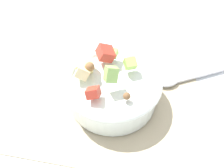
{
  "coord_description": "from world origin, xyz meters",
  "views": [
    {
      "loc": [
        -0.07,
        0.37,
        0.47
      ],
      "look_at": [
        0.0,
        -0.0,
        0.06
      ],
      "focal_mm": 38.74,
      "sensor_mm": 36.0,
      "label": 1
    }
  ],
  "objects": [
    {
      "name": "serving_spoon",
      "position": [
        -0.17,
        -0.1,
        0.01
      ],
      "size": [
        0.19,
        0.12,
        0.01
      ],
      "color": "#B7B7BC",
      "rests_on": "placemat"
    },
    {
      "name": "salad_bowl",
      "position": [
        0.0,
        -0.0,
        0.05
      ],
      "size": [
        0.23,
        0.23,
        0.13
      ],
      "color": "white",
      "rests_on": "placemat"
    },
    {
      "name": "ground_plane",
      "position": [
        0.0,
        0.0,
        0.0
      ],
      "size": [
        2.4,
        2.4,
        0.0
      ],
      "primitive_type": "plane",
      "color": "silver"
    },
    {
      "name": "placemat",
      "position": [
        0.0,
        0.0,
        0.0
      ],
      "size": [
        0.42,
        0.37,
        0.01
      ],
      "primitive_type": "cube",
      "color": "tan",
      "rests_on": "ground_plane"
    }
  ]
}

